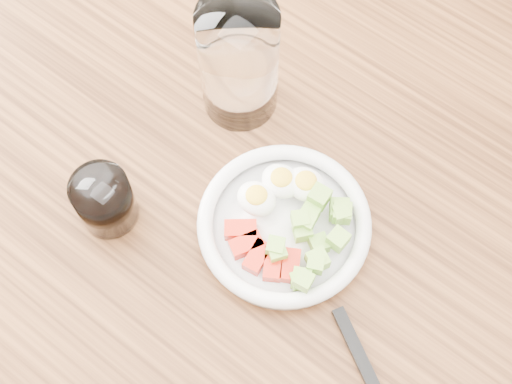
% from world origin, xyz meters
% --- Properties ---
extents(ground, '(4.00, 4.00, 0.00)m').
position_xyz_m(ground, '(0.00, 0.00, 0.00)').
color(ground, brown).
rests_on(ground, ground).
extents(dining_table, '(1.50, 0.90, 0.77)m').
position_xyz_m(dining_table, '(0.00, 0.00, 0.67)').
color(dining_table, brown).
rests_on(dining_table, ground).
extents(bowl, '(0.19, 0.19, 0.05)m').
position_xyz_m(bowl, '(0.04, 0.00, 0.79)').
color(bowl, white).
rests_on(bowl, dining_table).
extents(fork, '(0.18, 0.11, 0.01)m').
position_xyz_m(fork, '(0.20, -0.08, 0.77)').
color(fork, black).
rests_on(fork, dining_table).
extents(water_glass, '(0.09, 0.09, 0.16)m').
position_xyz_m(water_glass, '(-0.11, 0.11, 0.85)').
color(water_glass, white).
rests_on(water_glass, dining_table).
extents(coffee_glass, '(0.06, 0.06, 0.07)m').
position_xyz_m(coffee_glass, '(-0.13, -0.10, 0.81)').
color(coffee_glass, white).
rests_on(coffee_glass, dining_table).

